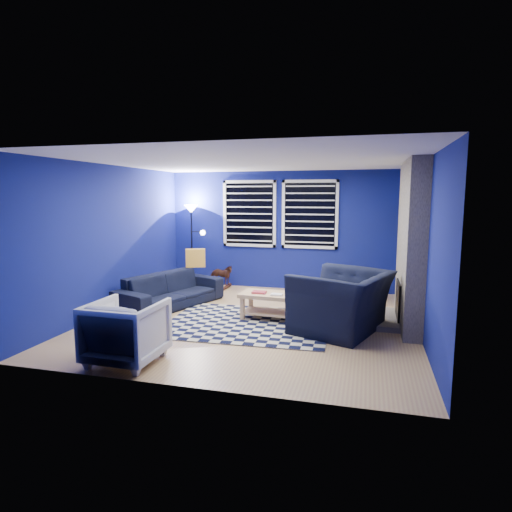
% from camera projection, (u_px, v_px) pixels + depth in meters
% --- Properties ---
extents(floor, '(5.00, 5.00, 0.00)m').
position_uv_depth(floor, '(253.00, 321.00, 6.85)').
color(floor, tan).
rests_on(floor, ground).
extents(ceiling, '(5.00, 5.00, 0.00)m').
position_uv_depth(ceiling, '(253.00, 161.00, 6.50)').
color(ceiling, white).
rests_on(ceiling, wall_back).
extents(wall_back, '(5.00, 0.00, 5.00)m').
position_uv_depth(wall_back, '(284.00, 231.00, 9.07)').
color(wall_back, navy).
rests_on(wall_back, floor).
extents(wall_left, '(0.00, 5.00, 5.00)m').
position_uv_depth(wall_left, '(112.00, 239.00, 7.30)').
color(wall_left, navy).
rests_on(wall_left, floor).
extents(wall_right, '(0.00, 5.00, 5.00)m').
position_uv_depth(wall_right, '(423.00, 248.00, 6.04)').
color(wall_right, navy).
rests_on(wall_right, floor).
extents(fireplace, '(0.65, 2.00, 2.50)m').
position_uv_depth(fireplace, '(410.00, 247.00, 6.56)').
color(fireplace, gray).
rests_on(fireplace, floor).
extents(window_left, '(1.17, 0.06, 1.42)m').
position_uv_depth(window_left, '(249.00, 214.00, 9.17)').
color(window_left, black).
rests_on(window_left, wall_back).
extents(window_right, '(1.17, 0.06, 1.42)m').
position_uv_depth(window_right, '(310.00, 214.00, 8.84)').
color(window_right, black).
rests_on(window_right, wall_back).
extents(tv, '(0.07, 1.00, 0.58)m').
position_uv_depth(tv, '(408.00, 227.00, 7.95)').
color(tv, black).
rests_on(tv, wall_right).
extents(rug, '(2.58, 2.10, 0.02)m').
position_uv_depth(rug, '(248.00, 323.00, 6.68)').
color(rug, black).
rests_on(rug, floor).
extents(sofa, '(2.19, 1.45, 0.59)m').
position_uv_depth(sofa, '(171.00, 290.00, 7.69)').
color(sofa, black).
rests_on(sofa, floor).
extents(armchair_big, '(1.68, 1.58, 0.88)m').
position_uv_depth(armchair_big, '(342.00, 302.00, 6.26)').
color(armchair_big, black).
rests_on(armchair_big, floor).
extents(armchair_bent, '(0.82, 0.84, 0.76)m').
position_uv_depth(armchair_bent, '(126.00, 331.00, 5.10)').
color(armchair_bent, gray).
rests_on(armchair_bent, floor).
extents(rocking_horse, '(0.26, 0.54, 0.45)m').
position_uv_depth(rocking_horse, '(221.00, 275.00, 9.16)').
color(rocking_horse, '#4A2C17').
rests_on(rocking_horse, floor).
extents(coffee_table, '(0.94, 0.59, 0.45)m').
position_uv_depth(coffee_table, '(269.00, 300.00, 6.88)').
color(coffee_table, '#DDB37C').
rests_on(coffee_table, rug).
extents(cabinet, '(0.71, 0.60, 0.59)m').
position_uv_depth(cabinet, '(356.00, 285.00, 8.28)').
color(cabinet, '#DDB37C').
rests_on(cabinet, floor).
extents(floor_lamp, '(0.48, 0.30, 1.78)m').
position_uv_depth(floor_lamp, '(192.00, 220.00, 9.30)').
color(floor_lamp, black).
rests_on(floor_lamp, floor).
extents(throw_pillow, '(0.39, 0.25, 0.36)m').
position_uv_depth(throw_pillow, '(196.00, 258.00, 8.36)').
color(throw_pillow, gold).
rests_on(throw_pillow, sofa).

